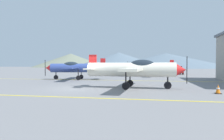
# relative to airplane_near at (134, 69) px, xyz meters

# --- Properties ---
(ground_plane) EXTENTS (400.00, 400.00, 0.00)m
(ground_plane) POSITION_rel_airplane_near_xyz_m (-4.17, -0.94, -1.50)
(ground_plane) COLOR slate
(apron_line_near) EXTENTS (80.00, 0.16, 0.01)m
(apron_line_near) POSITION_rel_airplane_near_xyz_m (-4.17, -5.11, -1.50)
(apron_line_near) COLOR yellow
(apron_line_near) RESTS_ON ground_plane
(apron_line_far) EXTENTS (80.00, 0.16, 0.01)m
(apron_line_far) POSITION_rel_airplane_near_xyz_m (-4.17, 7.72, -1.50)
(apron_line_far) COLOR yellow
(apron_line_far) RESTS_ON ground_plane
(airplane_near) EXTENTS (7.72, 8.90, 2.67)m
(airplane_near) POSITION_rel_airplane_near_xyz_m (0.00, 0.00, 0.00)
(airplane_near) COLOR silver
(airplane_near) RESTS_ON ground_plane
(airplane_mid) EXTENTS (7.80, 8.92, 2.67)m
(airplane_mid) POSITION_rel_airplane_near_xyz_m (-8.00, 8.12, 0.00)
(airplane_mid) COLOR #33478C
(airplane_mid) RESTS_ON ground_plane
(airplane_far) EXTENTS (7.79, 8.93, 2.67)m
(airplane_far) POSITION_rel_airplane_near_xyz_m (1.32, 17.91, 0.00)
(airplane_far) COLOR silver
(airplane_far) RESTS_ON ground_plane
(car_sedan) EXTENTS (2.03, 4.31, 1.62)m
(car_sedan) POSITION_rel_airplane_near_xyz_m (6.47, 25.77, -0.66)
(car_sedan) COLOR red
(car_sedan) RESTS_ON ground_plane
(traffic_cone_front) EXTENTS (0.36, 0.36, 0.59)m
(traffic_cone_front) POSITION_rel_airplane_near_xyz_m (5.45, -1.99, -1.21)
(traffic_cone_front) COLOR black
(traffic_cone_front) RESTS_ON ground_plane
(hill_left) EXTENTS (67.20, 67.20, 12.18)m
(hill_left) POSITION_rel_airplane_near_xyz_m (-68.58, 151.40, 4.59)
(hill_left) COLOR slate
(hill_left) RESTS_ON ground_plane
(hill_centerleft) EXTENTS (75.74, 75.74, 12.37)m
(hill_centerleft) POSITION_rel_airplane_near_xyz_m (-24.48, 146.20, 4.68)
(hill_centerleft) COLOR slate
(hill_centerleft) RESTS_ON ground_plane
(hill_centerright) EXTENTS (89.55, 89.55, 10.45)m
(hill_centerright) POSITION_rel_airplane_near_xyz_m (11.90, 132.14, 3.72)
(hill_centerright) COLOR slate
(hill_centerright) RESTS_ON ground_plane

